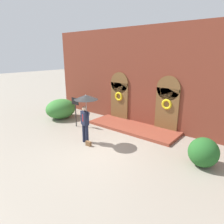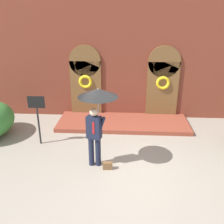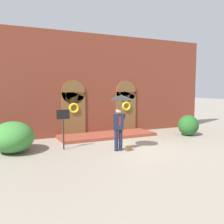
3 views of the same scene
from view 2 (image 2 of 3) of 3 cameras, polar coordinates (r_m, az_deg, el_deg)
The scene contains 5 objects.
ground_plane at distance 7.48m, azimuth 2.09°, elevation -12.69°, with size 80.00×80.00×0.00m, color gray.
building_facade at distance 10.43m, azimuth 2.88°, elevation 13.21°, with size 14.00×2.30×5.60m.
person_with_umbrella at distance 6.76m, azimuth -3.47°, elevation 1.68°, with size 1.10×1.10×2.36m.
handbag at distance 7.38m, azimuth -0.99°, elevation -12.16°, with size 0.28×0.12×0.22m, color brown.
sign_post at distance 8.60m, azimuth -16.71°, elevation -0.07°, with size 0.56×0.06×1.72m.
Camera 2 is at (0.10, -6.16, 4.24)m, focal length 40.00 mm.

